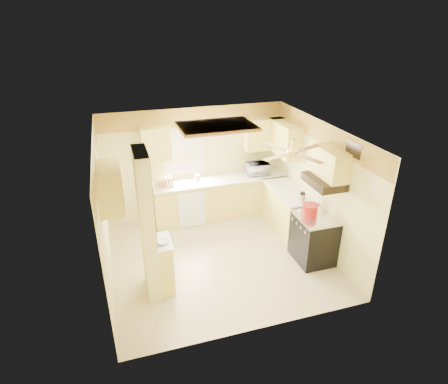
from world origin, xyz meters
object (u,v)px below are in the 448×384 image
object	(u,v)px
microwave	(258,169)
bowl	(163,242)
stove	(313,238)
kettle	(302,198)
dutch_oven	(310,209)

from	to	relation	value
microwave	bowl	distance (m)	3.33
stove	kettle	world-z (taller)	kettle
dutch_oven	bowl	bearing A→B (deg)	-175.73
stove	microwave	size ratio (longest dim) A/B	1.84
microwave	bowl	world-z (taller)	microwave
bowl	dutch_oven	xyz separation A→B (m)	(2.74, 0.20, 0.05)
stove	bowl	bearing A→B (deg)	-178.70
microwave	dutch_oven	distance (m)	2.00
stove	bowl	xyz separation A→B (m)	(-2.79, -0.06, 0.50)
bowl	dutch_oven	world-z (taller)	dutch_oven
stove	dutch_oven	bearing A→B (deg)	110.42
bowl	kettle	world-z (taller)	kettle
microwave	kettle	distance (m)	1.59
microwave	dutch_oven	bearing A→B (deg)	100.50
bowl	dutch_oven	distance (m)	2.75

